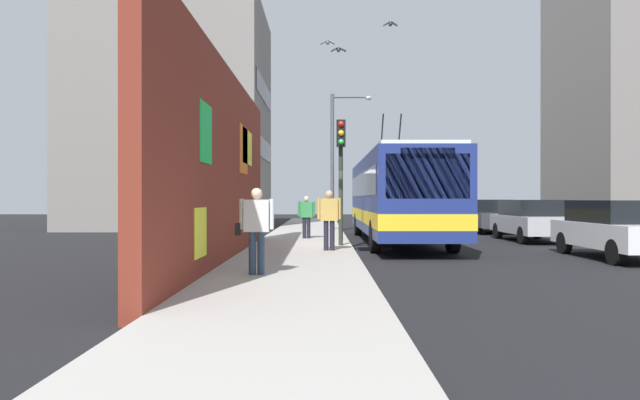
{
  "coord_description": "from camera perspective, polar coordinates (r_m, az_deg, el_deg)",
  "views": [
    {
      "loc": [
        -18.01,
        0.93,
        1.62
      ],
      "look_at": [
        1.88,
        1.02,
        1.58
      ],
      "focal_mm": 31.41,
      "sensor_mm": 36.0,
      "label": 1
    }
  ],
  "objects": [
    {
      "name": "city_bus",
      "position": [
        20.84,
        7.78,
        0.54
      ],
      "size": [
        12.41,
        2.61,
        4.96
      ],
      "color": "navy",
      "rests_on": "ground_plane"
    },
    {
      "name": "flying_pigeons",
      "position": [
        19.75,
        1.84,
        18.48
      ],
      "size": [
        7.96,
        3.9,
        3.36
      ],
      "color": "#47474C"
    },
    {
      "name": "parked_car_silver",
      "position": [
        22.79,
        20.62,
        -1.86
      ],
      "size": [
        4.34,
        1.81,
        1.58
      ],
      "color": "#B7B7BC",
      "rests_on": "ground_plane"
    },
    {
      "name": "ground_plane",
      "position": [
        18.11,
        3.2,
        -5.01
      ],
      "size": [
        80.0,
        80.0,
        0.0
      ],
      "primitive_type": "plane",
      "color": "black"
    },
    {
      "name": "pedestrian_midblock",
      "position": [
        20.77,
        -1.39,
        -1.41
      ],
      "size": [
        0.22,
        0.64,
        1.57
      ],
      "color": "#1E1E2D",
      "rests_on": "sidewalk_slab"
    },
    {
      "name": "traffic_light",
      "position": [
        17.59,
        2.14,
        4.05
      ],
      "size": [
        0.49,
        0.28,
        3.96
      ],
      "color": "#2D382D",
      "rests_on": "sidewalk_slab"
    },
    {
      "name": "parked_car_white",
      "position": [
        17.06,
        27.98,
        -2.53
      ],
      "size": [
        4.38,
        1.82,
        1.58
      ],
      "color": "white",
      "rests_on": "ground_plane"
    },
    {
      "name": "pedestrian_at_curb",
      "position": [
        15.91,
        0.94,
        -1.54
      ],
      "size": [
        0.23,
        0.68,
        1.71
      ],
      "color": "#1E1E2D",
      "rests_on": "sidewalk_slab"
    },
    {
      "name": "pedestrian_near_wall",
      "position": [
        10.91,
        -6.52,
        -2.42
      ],
      "size": [
        0.23,
        0.75,
        1.68
      ],
      "color": "#2D3F59",
      "rests_on": "sidewalk_slab"
    },
    {
      "name": "graffiti_wall",
      "position": [
        13.98,
        -9.74,
        3.38
      ],
      "size": [
        13.46,
        0.32,
        4.82
      ],
      "color": "maroon",
      "rests_on": "ground_plane"
    },
    {
      "name": "curbside_puddle",
      "position": [
        18.08,
        5.12,
        -5.01
      ],
      "size": [
        1.45,
        1.45,
        0.0
      ],
      "primitive_type": "cylinder",
      "color": "black",
      "rests_on": "ground_plane"
    },
    {
      "name": "street_lamp",
      "position": [
        27.26,
        1.75,
        5.02
      ],
      "size": [
        0.44,
        1.98,
        6.56
      ],
      "color": "#4C4C51",
      "rests_on": "sidewalk_slab"
    },
    {
      "name": "parked_car_dark_gray",
      "position": [
        28.13,
        16.63,
        -1.47
      ],
      "size": [
        4.8,
        1.93,
        1.58
      ],
      "color": "#38383D",
      "rests_on": "ground_plane"
    },
    {
      "name": "building_far_left",
      "position": [
        32.57,
        -14.6,
        8.0
      ],
      "size": [
        8.69,
        10.02,
        12.17
      ],
      "color": "gray",
      "rests_on": "ground_plane"
    },
    {
      "name": "sidewalk_slab",
      "position": [
        18.09,
        -1.88,
        -4.77
      ],
      "size": [
        48.0,
        3.2,
        0.15
      ],
      "primitive_type": "cube",
      "color": "#ADA8A0",
      "rests_on": "ground_plane"
    },
    {
      "name": "parked_car_champagne",
      "position": [
        34.2,
        13.66,
        -1.19
      ],
      "size": [
        4.05,
        1.87,
        1.58
      ],
      "color": "#C6B793",
      "rests_on": "ground_plane"
    }
  ]
}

